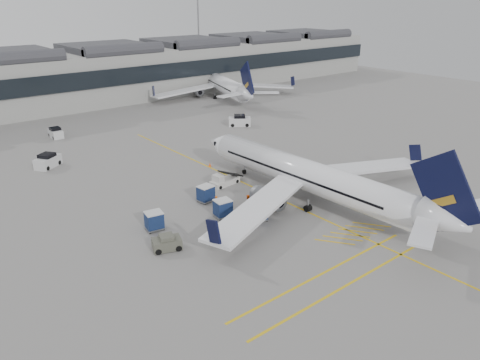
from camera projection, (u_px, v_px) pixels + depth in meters
ground at (236, 237)px, 47.26m from camera, size 220.00×220.00×0.00m
terminal at (19, 81)px, 96.80m from camera, size 200.00×20.45×12.40m
apron_markings at (248, 185)px, 60.34m from camera, size 0.25×60.00×0.01m
airliner_main at (311, 177)px, 54.55m from camera, size 35.29×38.59×10.26m
airliner_far at (222, 84)px, 111.31m from camera, size 33.66×37.35×10.26m
belt_loader at (224, 180)px, 60.10m from camera, size 5.00×2.02×2.01m
baggage_cart_a at (206, 193)px, 55.11m from camera, size 2.03×1.74×1.96m
baggage_cart_b at (258, 211)px, 50.50m from camera, size 2.29×2.10×1.96m
baggage_cart_c at (223, 208)px, 51.28m from camera, size 2.06×1.77×2.00m
baggage_cart_d at (154, 220)px, 48.46m from camera, size 2.12×1.85×1.97m
ramp_agent_a at (217, 202)px, 53.31m from camera, size 0.65×0.68×1.57m
ramp_agent_b at (248, 203)px, 52.68m from camera, size 0.97×0.77×1.95m
pushback_tug at (167, 243)px, 44.79m from camera, size 3.10×2.43×1.52m
safety_cone_nose at (210, 165)px, 66.61m from camera, size 0.41×0.41×0.57m
safety_cone_engine at (323, 186)px, 59.38m from camera, size 0.33×0.33×0.46m
service_van_left at (48, 161)px, 66.23m from camera, size 4.27×3.77×1.98m
service_van_mid at (56, 133)px, 80.06m from camera, size 1.77×3.42×1.74m
service_van_right at (240, 121)px, 87.10m from camera, size 4.44×4.05×2.08m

